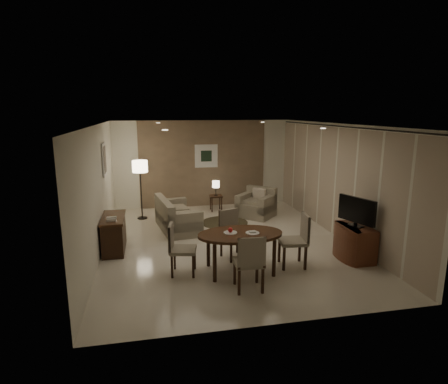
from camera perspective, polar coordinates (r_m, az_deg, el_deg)
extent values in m
cube|color=beige|center=(8.79, 0.26, -7.62)|extent=(5.50, 7.00, 0.00)
cube|color=white|center=(8.26, 0.28, 10.26)|extent=(5.50, 7.00, 0.00)
cube|color=#80684F|center=(11.82, -3.22, 4.31)|extent=(5.50, 0.00, 2.70)
cube|color=silver|center=(8.32, -18.61, 0.24)|extent=(0.00, 7.00, 2.70)
cube|color=silver|center=(9.37, 16.97, 1.66)|extent=(0.00, 7.00, 2.70)
cube|color=#80684F|center=(11.81, -3.21, 4.30)|extent=(3.96, 0.03, 2.70)
cylinder|color=black|center=(9.20, 17.09, 9.57)|extent=(0.03, 6.80, 0.03)
cube|color=silver|center=(11.77, -2.72, 5.50)|extent=(0.72, 0.03, 0.72)
cube|color=black|center=(11.75, -2.71, 5.50)|extent=(0.34, 0.01, 0.34)
cube|color=silver|center=(9.41, -17.79, 4.73)|extent=(0.03, 0.60, 0.80)
cube|color=gray|center=(9.41, -17.70, 4.74)|extent=(0.01, 0.46, 0.64)
cylinder|color=white|center=(6.30, -8.98, 9.31)|extent=(0.10, 0.10, 0.01)
cylinder|color=white|center=(7.01, 14.85, 9.35)|extent=(0.10, 0.10, 0.01)
cylinder|color=white|center=(9.89, -10.02, 10.34)|extent=(0.10, 0.10, 0.01)
cylinder|color=white|center=(10.36, 5.92, 10.54)|extent=(0.10, 0.10, 0.01)
cylinder|color=white|center=(7.04, 0.98, -6.21)|extent=(0.26, 0.26, 0.02)
cylinder|color=white|center=(7.04, 4.36, -6.24)|extent=(0.26, 0.26, 0.02)
sphere|color=red|center=(7.02, 0.98, -5.80)|extent=(0.09, 0.09, 0.09)
cube|color=white|center=(7.03, 4.36, -6.06)|extent=(0.12, 0.08, 0.03)
cylinder|color=#3C3321|center=(10.23, 0.08, -4.66)|extent=(1.26, 1.26, 0.01)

